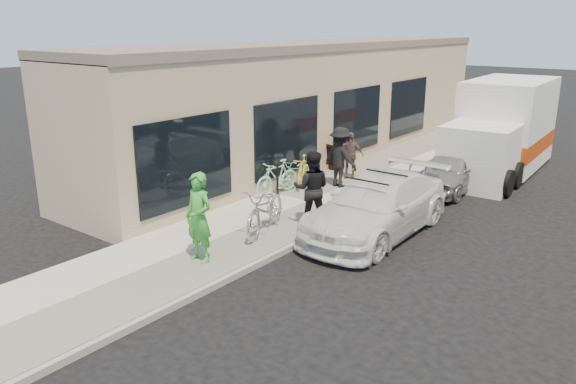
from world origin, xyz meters
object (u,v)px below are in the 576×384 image
Objects in this scene: woman_rider at (199,218)px; cruiser_bike_b at (297,172)px; tandem_bike at (266,209)px; moving_truck at (502,132)px; sandwich_board at (335,157)px; man_standing at (312,188)px; sedan_silver at (451,170)px; sedan_white at (377,206)px; cruiser_bike_a at (277,177)px; cruiser_bike_c at (302,171)px; bike_rack at (281,174)px; bystander_a at (340,157)px; bystander_b at (350,155)px.

woman_rider is 1.15× the size of cruiser_bike_b.
moving_truck is at bearing 58.50° from tandem_bike.
sandwich_board is 0.48× the size of woman_rider.
woman_rider is 3.20m from man_standing.
sedan_silver is 3.32m from moving_truck.
sedan_white is at bearing -95.38° from moving_truck.
man_standing is at bearing -27.61° from cruiser_bike_a.
cruiser_bike_c is (-2.17, 2.59, -0.45)m from man_standing.
moving_truck is 3.03× the size of tandem_bike.
woman_rider reaches higher than man_standing.
sedan_white is (3.64, -0.91, -0.00)m from bike_rack.
cruiser_bike_c is at bearing 107.90° from woman_rider.
cruiser_bike_c is at bearing 83.00° from bike_rack.
man_standing is at bearing -104.13° from sedan_silver.
cruiser_bike_a is at bearing -132.83° from sedan_silver.
bike_rack is 0.60× the size of cruiser_bike_c.
sedan_white reaches higher than sandwich_board.
bystander_a is 1.09m from bystander_b.
sedan_silver is at bearing 53.52° from cruiser_bike_a.
cruiser_bike_c reaches higher than sandwich_board.
tandem_bike is at bearing -106.80° from sedan_silver.
bystander_b is at bearing 82.01° from cruiser_bike_a.
bystander_a reaches higher than cruiser_bike_a.
bystander_b reaches higher than sedan_white.
moving_truck is 12.01m from woman_rider.
cruiser_bike_b is at bearing 43.81° from bystander_a.
sedan_white is 0.77× the size of moving_truck.
moving_truck is 3.38× the size of woman_rider.
cruiser_bike_b is (-4.01, -6.13, -0.77)m from moving_truck.
sandwich_board is at bearing 89.50° from tandem_bike.
bystander_b is (-1.58, 4.29, -0.19)m from man_standing.
sedan_white is 3.18× the size of cruiser_bike_c.
cruiser_bike_c is (0.11, 0.91, -0.09)m from bike_rack.
moving_truck is 3.88× the size of cruiser_bike_b.
cruiser_bike_c is (-3.48, -2.83, -0.00)m from sedan_silver.
sedan_silver is at bearing -135.80° from man_standing.
sedan_white reaches higher than cruiser_bike_b.
sedan_white is 2.32× the size of tandem_bike.
moving_truck is 7.22m from cruiser_bike_c.
man_standing is at bearing -76.59° from cruiser_bike_c.
tandem_bike is at bearing -106.12° from moving_truck.
cruiser_bike_a is 2.89m from bystander_b.
sedan_silver is at bearing 36.88° from cruiser_bike_b.
bike_rack is 5.19m from sedan_silver.
woman_rider is at bearing -74.57° from cruiser_bike_b.
moving_truck is 8.81m from man_standing.
woman_rider is at bearing -100.77° from cruiser_bike_c.
man_standing is (2.44, -4.79, 0.45)m from sandwich_board.
bystander_a is at bearing 10.13° from cruiser_bike_c.
woman_rider reaches higher than sedan_silver.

